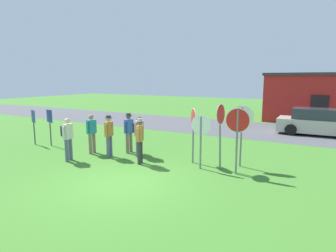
{
  "coord_description": "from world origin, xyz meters",
  "views": [
    {
      "loc": [
        5.48,
        -6.67,
        3.21
      ],
      "look_at": [
        -0.25,
        3.39,
        1.3
      ],
      "focal_mm": 30.94,
      "sensor_mm": 36.0,
      "label": 1
    }
  ],
  "objects_px": {
    "person_in_dark_shirt": "(109,134)",
    "info_panel_leftmost": "(50,121)",
    "info_panel_middle": "(34,121)",
    "stop_sign_leaning_right": "(220,125)",
    "person_in_blue": "(139,133)",
    "stop_sign_far_back": "(237,129)",
    "person_holding_notes": "(92,132)",
    "person_near_signs": "(129,130)",
    "stop_sign_tallest": "(193,126)",
    "stop_sign_nearest": "(242,125)",
    "stop_sign_low_front": "(201,132)",
    "person_on_left": "(67,136)",
    "parked_car_on_street": "(317,123)",
    "person_with_sunhat": "(140,138)"
  },
  "relations": [
    {
      "from": "person_in_dark_shirt",
      "to": "info_panel_leftmost",
      "type": "xyz_separation_m",
      "value": [
        -3.81,
        0.17,
        0.22
      ]
    },
    {
      "from": "info_panel_middle",
      "to": "stop_sign_leaning_right",
      "type": "bearing_deg",
      "value": 4.74
    },
    {
      "from": "stop_sign_leaning_right",
      "to": "person_in_blue",
      "type": "relative_size",
      "value": 1.38
    },
    {
      "from": "stop_sign_far_back",
      "to": "person_holding_notes",
      "type": "distance_m",
      "value": 6.25
    },
    {
      "from": "person_near_signs",
      "to": "info_panel_leftmost",
      "type": "distance_m",
      "value": 4.16
    },
    {
      "from": "stop_sign_tallest",
      "to": "person_near_signs",
      "type": "xyz_separation_m",
      "value": [
        -3.07,
        0.04,
        -0.46
      ]
    },
    {
      "from": "stop_sign_tallest",
      "to": "stop_sign_far_back",
      "type": "relative_size",
      "value": 0.94
    },
    {
      "from": "stop_sign_nearest",
      "to": "stop_sign_low_front",
      "type": "height_order",
      "value": "stop_sign_nearest"
    },
    {
      "from": "stop_sign_nearest",
      "to": "stop_sign_tallest",
      "type": "bearing_deg",
      "value": -166.93
    },
    {
      "from": "stop_sign_leaning_right",
      "to": "stop_sign_tallest",
      "type": "bearing_deg",
      "value": 168.8
    },
    {
      "from": "stop_sign_far_back",
      "to": "person_on_left",
      "type": "xyz_separation_m",
      "value": [
        -6.2,
        -1.68,
        -0.57
      ]
    },
    {
      "from": "stop_sign_low_front",
      "to": "person_on_left",
      "type": "bearing_deg",
      "value": -161.6
    },
    {
      "from": "stop_sign_low_front",
      "to": "person_holding_notes",
      "type": "height_order",
      "value": "stop_sign_low_front"
    },
    {
      "from": "stop_sign_leaning_right",
      "to": "stop_sign_far_back",
      "type": "relative_size",
      "value": 1.04
    },
    {
      "from": "stop_sign_low_front",
      "to": "stop_sign_far_back",
      "type": "distance_m",
      "value": 1.31
    },
    {
      "from": "stop_sign_far_back",
      "to": "person_holding_notes",
      "type": "relative_size",
      "value": 1.33
    },
    {
      "from": "person_near_signs",
      "to": "person_in_blue",
      "type": "xyz_separation_m",
      "value": [
        0.73,
        -0.29,
        -0.0
      ]
    },
    {
      "from": "person_in_dark_shirt",
      "to": "person_holding_notes",
      "type": "relative_size",
      "value": 1.03
    },
    {
      "from": "stop_sign_nearest",
      "to": "person_holding_notes",
      "type": "bearing_deg",
      "value": -168.45
    },
    {
      "from": "parked_car_on_street",
      "to": "stop_sign_nearest",
      "type": "bearing_deg",
      "value": -104.16
    },
    {
      "from": "stop_sign_low_front",
      "to": "person_holding_notes",
      "type": "xyz_separation_m",
      "value": [
        -4.93,
        -0.32,
        -0.37
      ]
    },
    {
      "from": "stop_sign_tallest",
      "to": "person_on_left",
      "type": "xyz_separation_m",
      "value": [
        -4.37,
        -2.17,
        -0.46
      ]
    },
    {
      "from": "parked_car_on_street",
      "to": "stop_sign_far_back",
      "type": "relative_size",
      "value": 1.93
    },
    {
      "from": "stop_sign_leaning_right",
      "to": "person_with_sunhat",
      "type": "height_order",
      "value": "stop_sign_leaning_right"
    },
    {
      "from": "info_panel_middle",
      "to": "person_with_sunhat",
      "type": "bearing_deg",
      "value": -0.89
    },
    {
      "from": "stop_sign_tallest",
      "to": "person_in_dark_shirt",
      "type": "bearing_deg",
      "value": -164.17
    },
    {
      "from": "person_in_dark_shirt",
      "to": "info_panel_leftmost",
      "type": "height_order",
      "value": "info_panel_leftmost"
    },
    {
      "from": "person_in_blue",
      "to": "info_panel_middle",
      "type": "distance_m",
      "value": 5.76
    },
    {
      "from": "parked_car_on_street",
      "to": "info_panel_middle",
      "type": "xyz_separation_m",
      "value": [
        -11.86,
        -9.64,
        0.48
      ]
    },
    {
      "from": "stop_sign_nearest",
      "to": "stop_sign_tallest",
      "type": "relative_size",
      "value": 1.07
    },
    {
      "from": "parked_car_on_street",
      "to": "info_panel_middle",
      "type": "height_order",
      "value": "info_panel_middle"
    },
    {
      "from": "stop_sign_leaning_right",
      "to": "stop_sign_low_front",
      "type": "bearing_deg",
      "value": -153.28
    },
    {
      "from": "stop_sign_nearest",
      "to": "stop_sign_tallest",
      "type": "distance_m",
      "value": 1.77
    },
    {
      "from": "person_on_left",
      "to": "info_panel_leftmost",
      "type": "relative_size",
      "value": 0.97
    },
    {
      "from": "stop_sign_far_back",
      "to": "person_on_left",
      "type": "distance_m",
      "value": 6.45
    },
    {
      "from": "person_in_dark_shirt",
      "to": "info_panel_leftmost",
      "type": "distance_m",
      "value": 3.82
    },
    {
      "from": "stop_sign_leaning_right",
      "to": "info_panel_middle",
      "type": "height_order",
      "value": "stop_sign_leaning_right"
    },
    {
      "from": "stop_sign_tallest",
      "to": "person_near_signs",
      "type": "relative_size",
      "value": 1.22
    },
    {
      "from": "person_near_signs",
      "to": "person_with_sunhat",
      "type": "xyz_separation_m",
      "value": [
        1.37,
        -1.13,
        0.0
      ]
    },
    {
      "from": "stop_sign_nearest",
      "to": "person_with_sunhat",
      "type": "relative_size",
      "value": 1.3
    },
    {
      "from": "person_near_signs",
      "to": "person_on_left",
      "type": "xyz_separation_m",
      "value": [
        -1.3,
        -2.21,
        -0.0
      ]
    },
    {
      "from": "person_on_left",
      "to": "stop_sign_tallest",
      "type": "bearing_deg",
      "value": 26.36
    },
    {
      "from": "person_on_left",
      "to": "person_holding_notes",
      "type": "bearing_deg",
      "value": 90.53
    },
    {
      "from": "stop_sign_leaning_right",
      "to": "person_holding_notes",
      "type": "distance_m",
      "value": 5.6
    },
    {
      "from": "person_with_sunhat",
      "to": "person_on_left",
      "type": "distance_m",
      "value": 2.88
    },
    {
      "from": "parked_car_on_street",
      "to": "info_panel_leftmost",
      "type": "xyz_separation_m",
      "value": [
        -10.95,
        -9.43,
        0.51
      ]
    },
    {
      "from": "stop_sign_leaning_right",
      "to": "person_with_sunhat",
      "type": "distance_m",
      "value": 3.04
    },
    {
      "from": "stop_sign_low_front",
      "to": "person_holding_notes",
      "type": "bearing_deg",
      "value": -176.32
    },
    {
      "from": "person_with_sunhat",
      "to": "person_on_left",
      "type": "height_order",
      "value": "person_with_sunhat"
    },
    {
      "from": "person_with_sunhat",
      "to": "info_panel_middle",
      "type": "relative_size",
      "value": 1.03
    }
  ]
}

